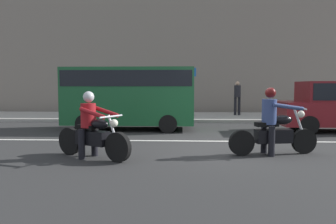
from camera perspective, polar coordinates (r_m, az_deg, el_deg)
name	(u,v)px	position (r m, az deg, el deg)	size (l,w,h in m)	color
ground_plane	(226,147)	(8.99, 9.98, -5.98)	(80.00, 80.00, 0.00)	#272727
sidewalk_slab	(205,117)	(16.88, 6.48, -0.84)	(40.00, 4.40, 0.14)	#99968E
building_facade	(202,29)	(20.50, 5.94, 14.22)	(40.00, 1.40, 10.21)	slate
lane_marking_stripe	(227,141)	(9.89, 10.29, -5.01)	(18.00, 0.14, 0.01)	silver
motorcycle_with_rider_crimson	(92,131)	(7.59, -13.06, -3.21)	(1.92, 1.16, 1.51)	black
motorcycle_with_rider_denim_blue	(273,127)	(8.16, 17.81, -2.55)	(2.16, 0.78, 1.60)	black
parked_van_forest_green	(130,94)	(12.39, -6.65, 3.12)	(4.75, 1.96, 2.31)	#164C28
street_sign_post	(192,86)	(16.89, 4.14, 4.50)	(0.44, 0.08, 2.46)	gray
pedestrian_bystander	(237,95)	(17.33, 11.97, 2.85)	(0.34, 0.34, 1.75)	black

